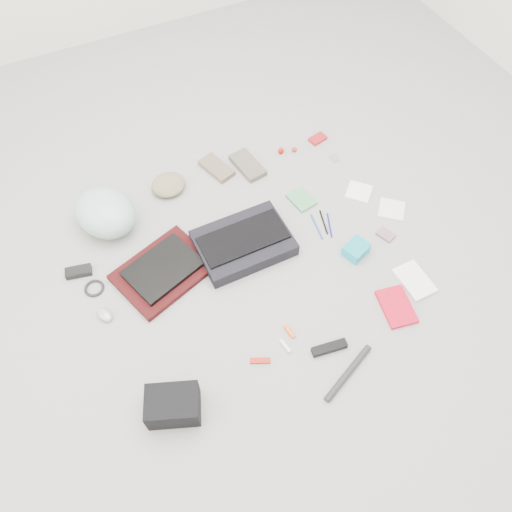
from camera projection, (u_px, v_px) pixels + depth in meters
name	position (u px, v px, depth m)	size (l,w,h in m)	color
ground_plane	(256.00, 262.00, 2.29)	(4.00, 4.00, 0.00)	gray
messenger_bag	(244.00, 243.00, 2.31)	(0.42, 0.30, 0.07)	black
bag_flap	(243.00, 238.00, 2.27)	(0.40, 0.18, 0.01)	black
laptop_sleeve	(164.00, 271.00, 2.25)	(0.41, 0.30, 0.03)	black
laptop	(163.00, 268.00, 2.23)	(0.31, 0.23, 0.02)	black
bike_helmet	(105.00, 213.00, 2.33)	(0.25, 0.32, 0.19)	#9CC9C1
beanie	(168.00, 185.00, 2.51)	(0.17, 0.16, 0.06)	#817251
mitten_left	(217.00, 168.00, 2.60)	(0.10, 0.19, 0.03)	brown
mitten_right	(248.00, 165.00, 2.61)	(0.10, 0.21, 0.03)	#5E554C
power_brick	(79.00, 272.00, 2.24)	(0.11, 0.05, 0.03)	black
cable_coil	(94.00, 288.00, 2.21)	(0.09, 0.09, 0.01)	black
mouse	(105.00, 314.00, 2.12)	(0.05, 0.09, 0.03)	#9C9C9F
camera_bag	(173.00, 405.00, 1.86)	(0.20, 0.14, 0.13)	black
multitool	(260.00, 361.00, 2.02)	(0.08, 0.02, 0.01)	#991708
toiletry_tube_white	(285.00, 346.00, 2.05)	(0.02, 0.02, 0.06)	silver
toiletry_tube_orange	(289.00, 331.00, 2.09)	(0.02, 0.02, 0.06)	#EF5917
u_lock	(329.00, 348.00, 2.04)	(0.15, 0.04, 0.03)	black
bike_pump	(348.00, 373.00, 1.98)	(0.03, 0.03, 0.29)	black
book_red	(396.00, 307.00, 2.15)	(0.12, 0.19, 0.02)	red
book_white	(414.00, 281.00, 2.23)	(0.12, 0.18, 0.02)	white
notepad	(301.00, 199.00, 2.49)	(0.10, 0.13, 0.02)	#468A55
pen_blue	(317.00, 227.00, 2.40)	(0.01, 0.01, 0.15)	navy
pen_black	(324.00, 222.00, 2.41)	(0.01, 0.01, 0.15)	black
pen_navy	(330.00, 225.00, 2.40)	(0.01, 0.01, 0.14)	navy
accordion_wallet	(356.00, 250.00, 2.30)	(0.11, 0.09, 0.05)	#1399AE
card_deck	(386.00, 235.00, 2.37)	(0.05, 0.08, 0.01)	gray
napkin_top	(359.00, 192.00, 2.52)	(0.12, 0.12, 0.01)	white
napkin_bottom	(392.00, 209.00, 2.46)	(0.12, 0.12, 0.01)	silver
lollipop_a	(281.00, 151.00, 2.67)	(0.03, 0.03, 0.03)	#A20A00
lollipop_b	(281.00, 150.00, 2.67)	(0.03, 0.03, 0.03)	#A8281E
lollipop_c	(294.00, 150.00, 2.67)	(0.03, 0.03, 0.03)	#AA2518
altoids_tin	(318.00, 139.00, 2.72)	(0.09, 0.06, 0.02)	#AD1C20
stamp_sheet	(335.00, 158.00, 2.65)	(0.04, 0.05, 0.00)	gray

